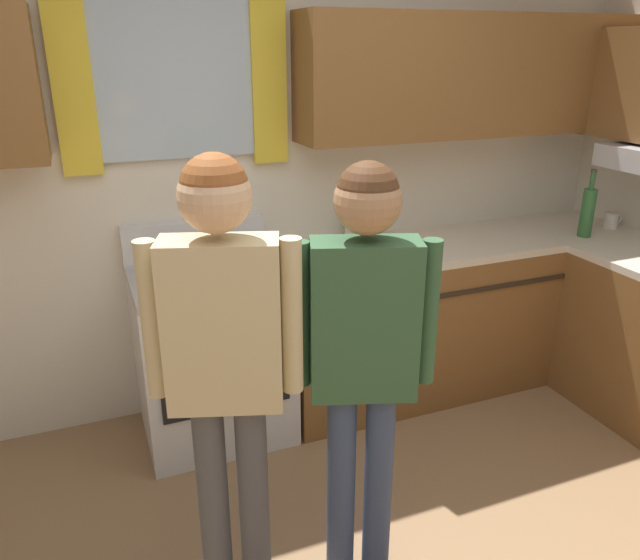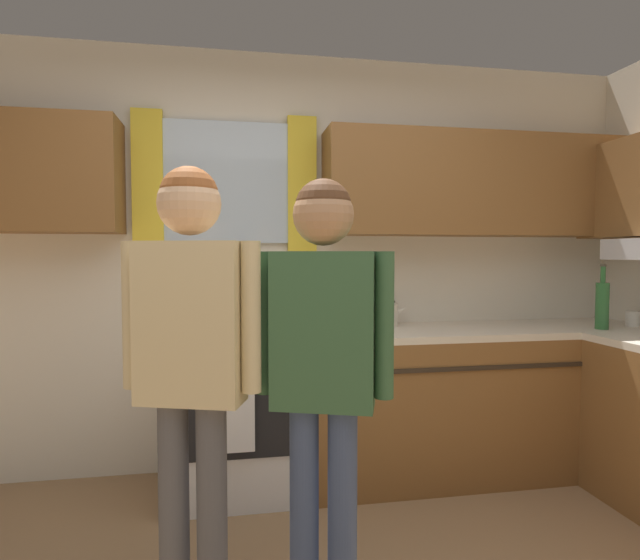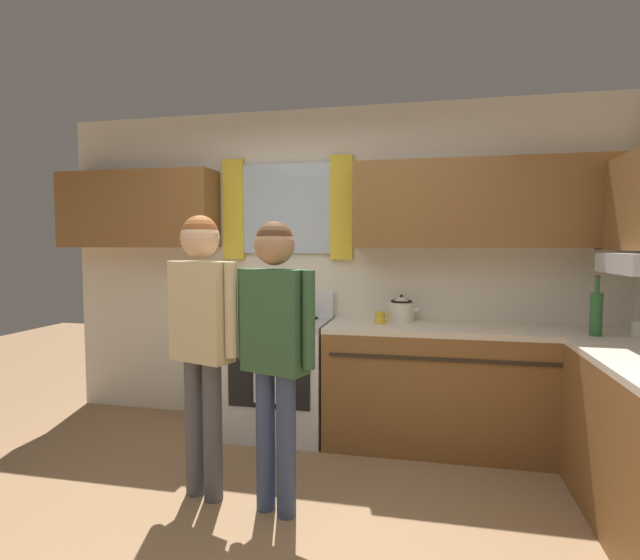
{
  "view_description": "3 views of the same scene",
  "coord_description": "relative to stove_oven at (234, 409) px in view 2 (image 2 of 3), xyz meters",
  "views": [
    {
      "loc": [
        -0.83,
        -1.28,
        1.94
      ],
      "look_at": [
        -0.02,
        0.74,
        1.11
      ],
      "focal_mm": 34.27,
      "sensor_mm": 36.0,
      "label": 1
    },
    {
      "loc": [
        -0.32,
        -1.38,
        1.34
      ],
      "look_at": [
        0.08,
        0.88,
        1.23
      ],
      "focal_mm": 28.72,
      "sensor_mm": 36.0,
      "label": 2
    },
    {
      "loc": [
        0.81,
        -2.13,
        1.49
      ],
      "look_at": [
        0.21,
        0.65,
        1.29
      ],
      "focal_mm": 27.63,
      "sensor_mm": 36.0,
      "label": 3
    }
  ],
  "objects": [
    {
      "name": "stove_oven",
      "position": [
        0.0,
        0.0,
        0.0
      ],
      "size": [
        0.74,
        0.67,
        1.1
      ],
      "color": "silver",
      "rests_on": "ground"
    },
    {
      "name": "kitchen_counter_run",
      "position": [
        1.81,
        -0.42,
        -0.02
      ],
      "size": [
        2.21,
        2.08,
        0.9
      ],
      "color": "brown",
      "rests_on": "ground"
    },
    {
      "name": "bottle_wine_green",
      "position": [
        2.19,
        -0.21,
        0.58
      ],
      "size": [
        0.08,
        0.08,
        0.39
      ],
      "color": "#2D6633",
      "rests_on": "kitchen_counter_run"
    },
    {
      "name": "mug_ceramic_white",
      "position": [
        2.47,
        -0.13,
        0.48
      ],
      "size": [
        0.13,
        0.08,
        0.09
      ],
      "color": "white",
      "rests_on": "kitchen_counter_run"
    },
    {
      "name": "back_wall_unit",
      "position": [
        0.33,
        0.28,
        1.02
      ],
      "size": [
        4.6,
        0.42,
        2.6
      ],
      "color": "silver",
      "rests_on": "ground"
    },
    {
      "name": "adult_left",
      "position": [
        -0.16,
        -1.06,
        0.58
      ],
      "size": [
        0.49,
        0.27,
        1.66
      ],
      "color": "#4C4C51",
      "rests_on": "ground"
    },
    {
      "name": "adult_in_plaid",
      "position": [
        0.31,
        -1.14,
        0.55
      ],
      "size": [
        0.48,
        0.27,
        1.62
      ],
      "color": "#38476B",
      "rests_on": "ground"
    },
    {
      "name": "mug_mustard_yellow",
      "position": [
        0.78,
        -0.01,
        0.48
      ],
      "size": [
        0.12,
        0.08,
        0.09
      ],
      "color": "gold",
      "rests_on": "kitchen_counter_run"
    },
    {
      "name": "stovetop_kettle",
      "position": [
        0.93,
        0.16,
        0.53
      ],
      "size": [
        0.27,
        0.2,
        0.21
      ],
      "color": "silver",
      "rests_on": "kitchen_counter_run"
    }
  ]
}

